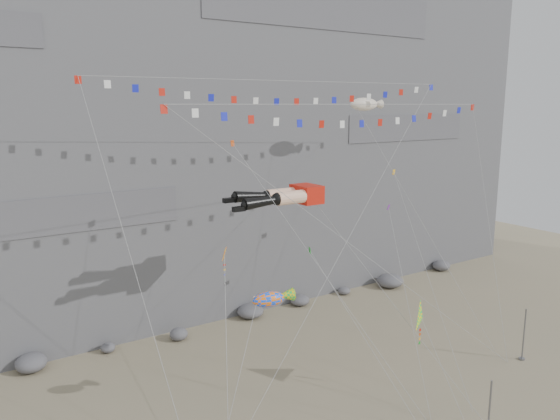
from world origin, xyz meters
name	(u,v)px	position (x,y,z in m)	size (l,w,h in m)	color
ground	(369,391)	(0.00, 0.00, 0.00)	(120.00, 120.00, 0.00)	gray
cliff	(180,65)	(0.00, 32.00, 25.00)	(80.00, 28.00, 50.00)	slate
talus_boulders	(250,312)	(0.00, 17.00, 0.60)	(60.00, 3.00, 1.20)	slate
anchor_pole_center	(489,412)	(1.91, -8.64, 2.09)	(0.12, 0.12, 4.18)	slate
anchor_pole_right	(524,335)	(14.00, -3.20, 2.20)	(0.12, 0.12, 4.40)	slate
legs_kite	(284,197)	(-2.84, 6.93, 13.77)	(11.12, 15.83, 20.41)	red
flag_banner_upper	(287,81)	(-0.02, 10.72, 22.52)	(32.54, 15.78, 30.92)	red
flag_banner_lower	(353,105)	(2.10, 4.94, 20.63)	(30.86, 8.91, 24.41)	red
harlequin_kite	(224,255)	(-10.70, 1.78, 11.59)	(3.99, 6.89, 13.44)	red
fish_windsock	(268,300)	(-8.28, 0.59, 8.60)	(7.71, 4.38, 10.96)	orange
delta_kite	(421,317)	(2.75, -2.16, 5.88)	(2.48, 6.02, 8.13)	yellow
blimp_windsock	(364,105)	(9.55, 11.90, 20.62)	(6.26, 13.59, 24.60)	#F0DFC5
small_kite_a	(239,152)	(-6.17, 7.90, 17.24)	(7.11, 14.86, 23.75)	#D84912
small_kite_b	(389,212)	(7.54, 6.09, 11.60)	(7.42, 12.09, 17.92)	#751B9F
small_kite_c	(312,255)	(-2.92, 3.15, 10.10)	(2.12, 11.21, 14.92)	#169222
small_kite_d	(395,177)	(10.12, 8.08, 14.19)	(6.86, 15.04, 21.47)	#F6AB14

